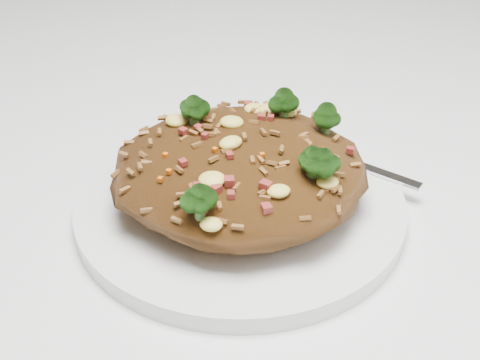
# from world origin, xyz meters

# --- Properties ---
(dining_table) EXTENTS (1.20, 0.80, 0.75)m
(dining_table) POSITION_xyz_m (0.00, 0.00, 0.66)
(dining_table) COLOR white
(dining_table) RESTS_ON ground
(plate) EXTENTS (0.24, 0.24, 0.01)m
(plate) POSITION_xyz_m (-0.01, -0.07, 0.76)
(plate) COLOR white
(plate) RESTS_ON dining_table
(fried_rice) EXTENTS (0.18, 0.17, 0.07)m
(fried_rice) POSITION_xyz_m (-0.01, -0.07, 0.80)
(fried_rice) COLOR brown
(fried_rice) RESTS_ON plate
(fork) EXTENTS (0.14, 0.10, 0.00)m
(fork) POSITION_xyz_m (0.06, -0.02, 0.77)
(fork) COLOR silver
(fork) RESTS_ON plate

